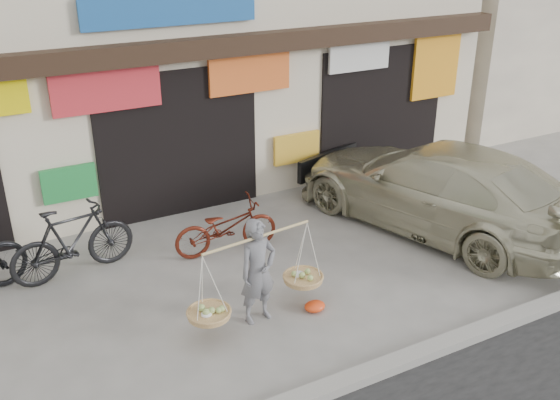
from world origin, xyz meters
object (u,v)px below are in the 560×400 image
bike_2 (226,227)px  bike_1 (73,241)px  suv (436,187)px  street_vendor (258,276)px

bike_2 → bike_1: bearing=84.7°
bike_1 → suv: size_ratio=0.34×
suv → bike_2: bearing=-30.1°
bike_1 → bike_2: bike_1 is taller
street_vendor → suv: size_ratio=0.37×
street_vendor → bike_1: 3.11m
street_vendor → bike_2: bearing=72.2°
street_vendor → suv: 4.18m
suv → street_vendor: bearing=-1.6°
bike_2 → suv: (3.66, -0.85, 0.31)m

